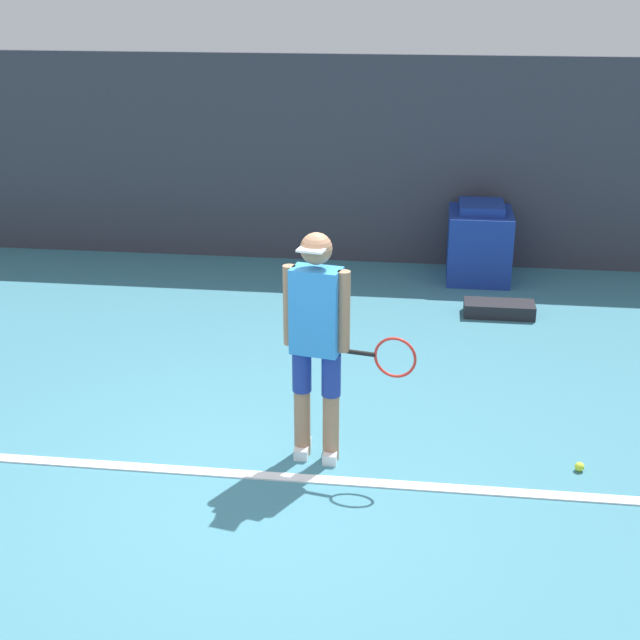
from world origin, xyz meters
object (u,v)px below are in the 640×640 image
object	(u,v)px
covered_chair	(479,243)
equipment_bag	(499,309)
tennis_player	(318,337)
tennis_ball	(579,467)

from	to	relation	value
covered_chair	equipment_bag	distance (m)	1.26
tennis_player	covered_chair	xyz separation A→B (m)	(1.31, 4.29, -0.52)
tennis_player	equipment_bag	distance (m)	3.54
tennis_ball	covered_chair	world-z (taller)	covered_chair
tennis_player	covered_chair	bearing A→B (deg)	84.25
tennis_player	tennis_ball	distance (m)	2.09
covered_chair	tennis_player	bearing A→B (deg)	-106.95
tennis_player	tennis_ball	xyz separation A→B (m)	(1.88, 0.03, -0.91)
tennis_ball	tennis_player	bearing A→B (deg)	-179.14
tennis_player	equipment_bag	bearing A→B (deg)	75.48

